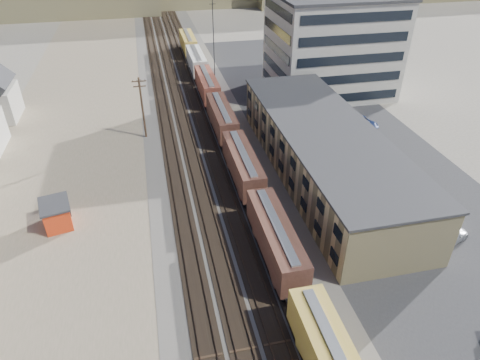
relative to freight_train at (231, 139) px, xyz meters
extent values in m
plane|color=#6B6356|center=(-3.80, -33.06, -2.79)|extent=(300.00, 300.00, 0.00)
cube|color=#4C4742|center=(-3.80, 16.94, -2.76)|extent=(18.00, 200.00, 0.06)
cube|color=#6E654C|center=(-23.80, 6.94, -2.78)|extent=(24.00, 180.00, 0.03)
cube|color=#232326|center=(18.20, 1.94, -2.77)|extent=(26.00, 120.00, 0.04)
cube|color=black|center=(-8.80, 16.94, -2.69)|extent=(2.60, 200.00, 0.08)
cube|color=#38281E|center=(-9.52, 16.94, -2.57)|extent=(0.08, 200.00, 0.16)
cube|color=#38281E|center=(-8.08, 16.94, -2.57)|extent=(0.08, 200.00, 0.16)
cube|color=black|center=(-5.80, 16.94, -2.69)|extent=(2.60, 200.00, 0.08)
cube|color=#38281E|center=(-6.52, 16.94, -2.57)|extent=(0.08, 200.00, 0.16)
cube|color=#38281E|center=(-5.08, 16.94, -2.57)|extent=(0.08, 200.00, 0.16)
cube|color=black|center=(-2.80, 16.94, -2.69)|extent=(2.60, 200.00, 0.08)
cube|color=#38281E|center=(-3.52, 16.94, -2.57)|extent=(0.08, 200.00, 0.16)
cube|color=#38281E|center=(-2.08, 16.94, -2.57)|extent=(0.08, 200.00, 0.16)
cube|color=black|center=(0.00, 16.94, -2.69)|extent=(2.60, 200.00, 0.08)
cube|color=#38281E|center=(-0.72, 16.94, -2.57)|extent=(0.08, 200.00, 0.16)
cube|color=#38281E|center=(0.72, 16.94, -2.57)|extent=(0.08, 200.00, 0.16)
cube|color=black|center=(0.00, -32.92, -2.04)|extent=(2.20, 2.20, 0.90)
cube|color=#B7B7B2|center=(0.00, -38.00, 1.89)|extent=(0.90, 12.32, 0.16)
cube|color=black|center=(0.00, -27.87, -2.04)|extent=(2.20, 2.20, 0.90)
cube|color=black|center=(0.00, -17.72, -2.04)|extent=(2.20, 2.20, 0.90)
cube|color=#40251B|center=(0.00, -22.80, 0.11)|extent=(3.00, 13.34, 3.40)
cube|color=#B7B7B2|center=(0.00, -22.80, 1.89)|extent=(0.90, 12.33, 0.16)
cube|color=black|center=(0.00, -12.68, -2.04)|extent=(2.20, 2.20, 0.90)
cube|color=black|center=(0.00, -2.53, -2.04)|extent=(2.20, 2.20, 0.90)
cube|color=#40251B|center=(0.00, -7.60, 0.11)|extent=(3.00, 13.34, 3.40)
cube|color=#B7B7B2|center=(0.00, -7.60, 1.89)|extent=(0.90, 12.33, 0.16)
cube|color=black|center=(0.00, 2.52, -2.04)|extent=(2.20, 2.20, 0.90)
cube|color=black|center=(0.00, 12.68, -2.04)|extent=(2.20, 2.20, 0.90)
cube|color=#40251B|center=(0.00, 7.60, 0.11)|extent=(3.00, 13.34, 3.40)
cube|color=#B7B7B2|center=(0.00, 7.60, 1.89)|extent=(0.90, 12.33, 0.16)
cube|color=black|center=(0.00, 17.73, -2.04)|extent=(2.20, 2.20, 0.90)
cube|color=black|center=(0.00, 27.88, -2.04)|extent=(2.20, 2.20, 0.90)
cube|color=brown|center=(0.00, 22.80, 0.11)|extent=(3.00, 13.34, 3.40)
cube|color=#B7B7B2|center=(0.00, 22.80, 1.89)|extent=(0.90, 12.33, 0.16)
cube|color=black|center=(0.00, 32.92, -2.04)|extent=(2.20, 2.20, 0.90)
cube|color=black|center=(0.00, 43.07, -2.04)|extent=(2.20, 2.20, 0.90)
cube|color=#B7B6AC|center=(0.00, 38.00, 0.11)|extent=(3.00, 13.34, 3.40)
cube|color=#B7B7B2|center=(0.00, 38.00, 1.89)|extent=(0.90, 12.32, 0.16)
cube|color=black|center=(0.00, 48.12, -2.04)|extent=(2.20, 2.20, 0.90)
cube|color=black|center=(0.00, 58.27, -2.04)|extent=(2.20, 2.20, 0.90)
cube|color=gold|center=(0.00, 53.20, 0.11)|extent=(3.00, 13.34, 3.40)
cube|color=#B7B7B2|center=(0.00, 53.20, 1.89)|extent=(0.90, 12.32, 0.16)
cube|color=tan|center=(11.20, -8.06, 0.71)|extent=(12.00, 40.00, 7.00)
cube|color=#2D2D30|center=(11.20, -8.06, 4.31)|extent=(12.40, 40.40, 0.30)
cube|color=black|center=(5.15, -8.06, -0.59)|extent=(0.12, 36.00, 1.20)
cube|color=black|center=(5.15, -8.06, 2.41)|extent=(0.12, 36.00, 1.20)
cube|color=#9E998E|center=(24.20, 21.94, 6.21)|extent=(22.00, 18.00, 18.00)
cube|color=black|center=(13.15, 21.94, 6.21)|extent=(0.12, 16.00, 16.00)
cube|color=black|center=(24.20, 12.89, 6.21)|extent=(20.00, 0.12, 16.00)
cylinder|color=#382619|center=(-12.30, 8.94, 2.21)|extent=(0.32, 0.32, 10.00)
cube|color=#382619|center=(-12.30, 8.94, 6.61)|extent=(2.20, 0.14, 0.14)
cube|color=#382619|center=(-12.30, 8.94, 5.81)|extent=(1.90, 0.14, 0.14)
cylinder|color=black|center=(-11.70, 8.94, 6.76)|extent=(0.08, 0.08, 0.22)
cylinder|color=black|center=(2.20, 26.94, 6.21)|extent=(0.16, 0.16, 18.00)
cube|color=black|center=(2.20, 26.94, 13.71)|extent=(1.20, 0.08, 0.08)
cube|color=red|center=(-23.20, -11.80, -1.35)|extent=(3.64, 4.38, 2.89)
cube|color=#2D2D30|center=(-23.20, -11.80, 0.19)|extent=(4.10, 4.83, 0.24)
cube|color=black|center=(-21.75, -11.48, -1.26)|extent=(0.30, 0.96, 0.96)
imported|color=maroon|center=(16.51, -25.51, -1.97)|extent=(2.75, 5.12, 1.66)
imported|color=#9A9BA1|center=(19.58, -24.49, -1.97)|extent=(6.10, 4.21, 1.64)
imported|color=navy|center=(23.53, 4.86, -1.94)|extent=(4.95, 6.79, 1.72)
imported|color=silver|center=(29.24, 22.24, -2.04)|extent=(2.52, 4.69, 1.52)
camera|label=1|loc=(-11.03, -55.01, 29.13)|focal=32.00mm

